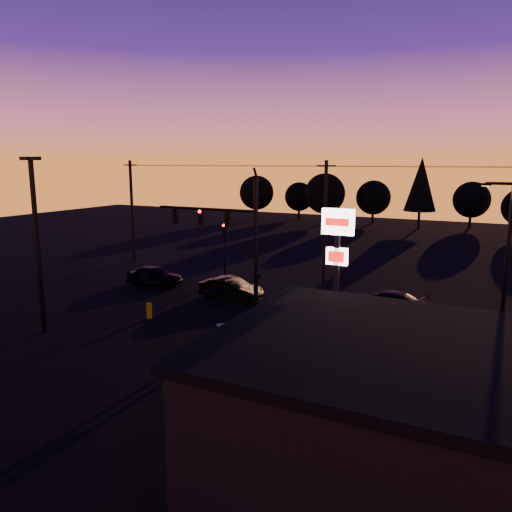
{
  "coord_description": "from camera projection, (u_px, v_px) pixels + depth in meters",
  "views": [
    {
      "loc": [
        13.99,
        -20.29,
        8.9
      ],
      "look_at": [
        1.0,
        5.0,
        3.5
      ],
      "focal_mm": 35.0,
      "sensor_mm": 36.0,
      "label": 1
    }
  ],
  "objects": [
    {
      "name": "power_wires",
      "position": [
        326.0,
        166.0,
        35.41
      ],
      "size": [
        36.0,
        1.22,
        0.07
      ],
      "color": "black",
      "rests_on": "ground"
    },
    {
      "name": "car_left",
      "position": [
        155.0,
        275.0,
        36.43
      ],
      "size": [
        4.34,
        2.23,
        1.41
      ],
      "primitive_type": "imported",
      "rotation": [
        0.0,
        0.0,
        1.71
      ],
      "color": "black",
      "rests_on": "ground"
    },
    {
      "name": "traffic_signal_mast",
      "position": [
        231.0,
        232.0,
        28.28
      ],
      "size": [
        6.79,
        0.52,
        8.58
      ],
      "color": "black",
      "rests_on": "ground"
    },
    {
      "name": "utility_pole_0",
      "position": [
        132.0,
        211.0,
        44.23
      ],
      "size": [
        1.4,
        0.26,
        9.0
      ],
      "color": "black",
      "rests_on": "ground"
    },
    {
      "name": "streetlight",
      "position": [
        505.0,
        258.0,
        23.41
      ],
      "size": [
        1.55,
        0.35,
        8.0
      ],
      "color": "black",
      "rests_on": "ground"
    },
    {
      "name": "pylon_sign",
      "position": [
        337.0,
        250.0,
        22.92
      ],
      "size": [
        1.5,
        0.28,
        6.8
      ],
      "color": "black",
      "rests_on": "ground"
    },
    {
      "name": "lane_arrow",
      "position": [
        220.0,
        329.0,
        26.9
      ],
      "size": [
        1.2,
        3.1,
        0.01
      ],
      "color": "beige",
      "rests_on": "ground"
    },
    {
      "name": "utility_pole_1",
      "position": [
        325.0,
        222.0,
        36.15
      ],
      "size": [
        1.4,
        0.26,
        9.0
      ],
      "color": "black",
      "rests_on": "ground"
    },
    {
      "name": "secondary_signal",
      "position": [
        224.0,
        243.0,
        37.42
      ],
      "size": [
        0.3,
        0.31,
        4.35
      ],
      "color": "black",
      "rests_on": "ground"
    },
    {
      "name": "tree_1",
      "position": [
        299.0,
        197.0,
        78.53
      ],
      "size": [
        4.54,
        4.54,
        5.71
      ],
      "color": "black",
      "rests_on": "ground"
    },
    {
      "name": "tree_0",
      "position": [
        257.0,
        193.0,
        78.48
      ],
      "size": [
        5.36,
        5.36,
        6.74
      ],
      "color": "black",
      "rests_on": "ground"
    },
    {
      "name": "tree_4",
      "position": [
        421.0,
        184.0,
        66.04
      ],
      "size": [
        4.18,
        4.18,
        9.5
      ],
      "color": "black",
      "rests_on": "ground"
    },
    {
      "name": "ground",
      "position": [
        194.0,
        337.0,
        25.67
      ],
      "size": [
        120.0,
        120.0,
        0.0
      ],
      "primitive_type": "plane",
      "color": "black",
      "rests_on": "ground"
    },
    {
      "name": "car_right",
      "position": [
        387.0,
        302.0,
        29.8
      ],
      "size": [
        4.83,
        2.83,
        1.32
      ],
      "primitive_type": "imported",
      "rotation": [
        0.0,
        0.0,
        -1.8
      ],
      "color": "black",
      "rests_on": "ground"
    },
    {
      "name": "store_building",
      "position": [
        448.0,
        427.0,
        12.88
      ],
      "size": [
        12.4,
        8.4,
        4.25
      ],
      "color": "black",
      "rests_on": "ground"
    },
    {
      "name": "parking_lot_light",
      "position": [
        36.0,
        234.0,
        25.43
      ],
      "size": [
        1.25,
        0.3,
        9.14
      ],
      "color": "black",
      "rests_on": "ground"
    },
    {
      "name": "suv_parked",
      "position": [
        415.0,
        377.0,
        19.18
      ],
      "size": [
        4.19,
        5.81,
        1.47
      ],
      "primitive_type": "imported",
      "rotation": [
        0.0,
        0.0,
        0.37
      ],
      "color": "black",
      "rests_on": "ground"
    },
    {
      "name": "car_mid",
      "position": [
        231.0,
        289.0,
        32.62
      ],
      "size": [
        4.4,
        1.7,
        1.43
      ],
      "primitive_type": "imported",
      "rotation": [
        0.0,
        0.0,
        1.53
      ],
      "color": "black",
      "rests_on": "ground"
    },
    {
      "name": "tree_5",
      "position": [
        472.0,
        200.0,
        68.12
      ],
      "size": [
        4.95,
        4.95,
        6.22
      ],
      "color": "black",
      "rests_on": "ground"
    },
    {
      "name": "tree_2",
      "position": [
        325.0,
        194.0,
        71.29
      ],
      "size": [
        5.77,
        5.78,
        7.26
      ],
      "color": "black",
      "rests_on": "ground"
    },
    {
      "name": "tree_3",
      "position": [
        373.0,
        198.0,
        72.21
      ],
      "size": [
        4.95,
        4.95,
        6.22
      ],
      "color": "black",
      "rests_on": "ground"
    },
    {
      "name": "bollard",
      "position": [
        149.0,
        311.0,
        28.67
      ],
      "size": [
        0.3,
        0.3,
        0.91
      ],
      "primitive_type": "cylinder",
      "color": "#D4D300",
      "rests_on": "ground"
    }
  ]
}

